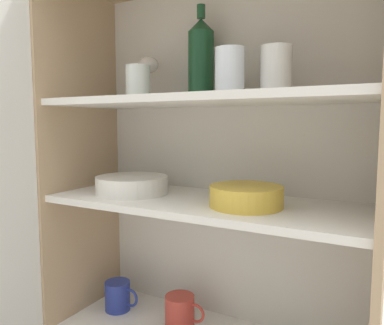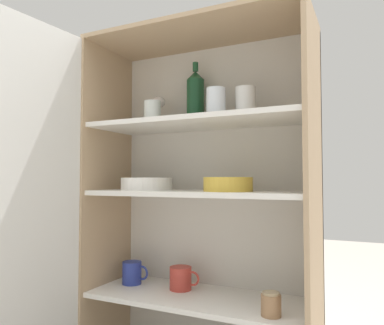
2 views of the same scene
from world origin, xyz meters
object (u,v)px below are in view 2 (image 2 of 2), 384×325
at_px(coffee_mug_primary, 132,273).
at_px(storage_jar, 271,304).
at_px(plate_stack_white, 147,184).
at_px(wine_bottle, 195,97).
at_px(mixing_bowl_large, 228,184).

relative_size(coffee_mug_primary, storage_jar, 1.57).
height_order(plate_stack_white, coffee_mug_primary, plate_stack_white).
distance_m(wine_bottle, plate_stack_white, 0.44).
bearing_deg(storage_jar, plate_stack_white, 171.74).
distance_m(mixing_bowl_large, coffee_mug_primary, 0.63).
relative_size(wine_bottle, mixing_bowl_large, 1.47).
height_order(wine_bottle, coffee_mug_primary, wine_bottle).
xyz_separation_m(wine_bottle, coffee_mug_primary, (-0.28, -0.08, -0.79)).
relative_size(plate_stack_white, mixing_bowl_large, 1.16).
bearing_deg(storage_jar, mixing_bowl_large, 158.04).
distance_m(plate_stack_white, storage_jar, 0.70).
distance_m(plate_stack_white, coffee_mug_primary, 0.42).
relative_size(wine_bottle, coffee_mug_primary, 2.20).
bearing_deg(plate_stack_white, wine_bottle, 34.05).
xyz_separation_m(mixing_bowl_large, storage_jar, (0.18, -0.07, -0.42)).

